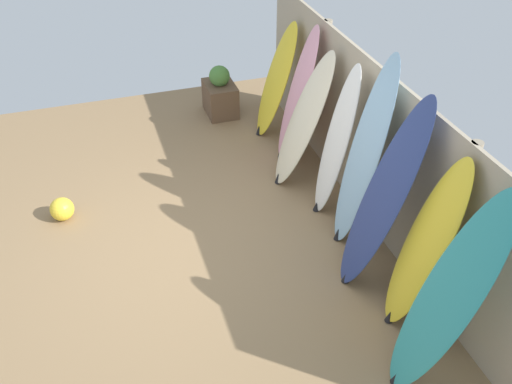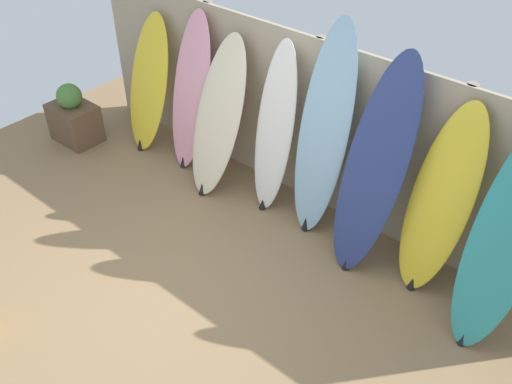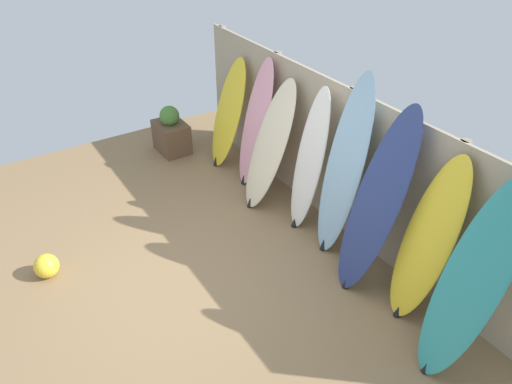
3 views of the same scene
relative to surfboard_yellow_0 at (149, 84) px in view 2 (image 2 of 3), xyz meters
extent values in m
plane|color=#8E704C|center=(2.08, -1.64, -0.79)|extent=(7.68, 7.68, 0.00)
cube|color=tan|center=(2.08, 0.36, 0.11)|extent=(6.08, 0.04, 1.80)
cylinder|color=gray|center=(-0.80, 0.40, 0.11)|extent=(0.10, 0.10, 1.80)
cylinder|color=gray|center=(0.64, 0.40, 0.11)|extent=(0.10, 0.10, 1.80)
cylinder|color=gray|center=(2.08, 0.40, 0.11)|extent=(0.10, 0.10, 1.80)
cylinder|color=gray|center=(3.52, 0.40, 0.11)|extent=(0.10, 0.10, 1.80)
ellipsoid|color=yellow|center=(0.00, 0.00, 0.01)|extent=(0.59, 0.60, 1.59)
cone|color=black|center=(0.00, -0.24, -0.71)|extent=(0.08, 0.08, 0.14)
ellipsoid|color=pink|center=(0.66, 0.05, 0.10)|extent=(0.58, 0.51, 1.77)
cone|color=black|center=(0.66, -0.16, -0.71)|extent=(0.08, 0.08, 0.13)
ellipsoid|color=beige|center=(1.20, -0.09, 0.05)|extent=(0.58, 0.71, 1.68)
cone|color=black|center=(1.20, -0.39, -0.71)|extent=(0.08, 0.08, 0.14)
ellipsoid|color=white|center=(1.86, 0.03, 0.11)|extent=(0.44, 0.44, 1.79)
cone|color=black|center=(1.86, -0.15, -0.72)|extent=(0.08, 0.08, 0.11)
ellipsoid|color=#8CB7D6|center=(2.40, 0.07, 0.27)|extent=(0.53, 0.47, 2.12)
cone|color=black|center=(2.40, -0.13, -0.71)|extent=(0.08, 0.08, 0.14)
ellipsoid|color=navy|center=(3.02, -0.04, 0.22)|extent=(0.62, 0.71, 2.01)
cone|color=black|center=(3.02, -0.32, -0.72)|extent=(0.08, 0.08, 0.12)
ellipsoid|color=yellow|center=(3.61, 0.06, 0.09)|extent=(0.59, 0.56, 1.75)
cone|color=black|center=(3.61, -0.16, -0.72)|extent=(0.08, 0.08, 0.12)
ellipsoid|color=teal|center=(4.22, -0.12, 0.15)|extent=(0.53, 0.75, 1.88)
cone|color=black|center=(4.22, -0.43, -0.72)|extent=(0.08, 0.08, 0.11)
cube|color=brown|center=(-0.78, -0.59, -0.55)|extent=(0.57, 0.43, 0.47)
sphere|color=#4A7D38|center=(-0.78, -0.59, -0.18)|extent=(0.30, 0.30, 0.30)
camera|label=1|loc=(6.62, -2.44, 3.34)|focal=40.00mm
camera|label=2|loc=(4.84, -3.76, 3.06)|focal=40.00mm
camera|label=3|loc=(5.78, -3.25, 3.04)|focal=35.00mm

